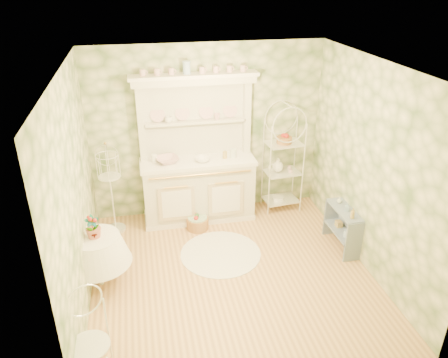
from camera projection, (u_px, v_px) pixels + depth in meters
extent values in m
plane|color=tan|center=(232.00, 273.00, 5.79)|extent=(3.60, 3.60, 0.00)
plane|color=white|center=(234.00, 67.00, 4.61)|extent=(3.60, 3.60, 0.00)
plane|color=beige|center=(75.00, 196.00, 4.87)|extent=(3.60, 3.60, 0.00)
plane|color=beige|center=(371.00, 169.00, 5.53)|extent=(3.60, 3.60, 0.00)
plane|color=beige|center=(207.00, 132.00, 6.78)|extent=(3.60, 3.60, 0.00)
plane|color=beige|center=(280.00, 276.00, 3.61)|extent=(3.60, 3.60, 0.00)
cube|color=silver|center=(197.00, 152.00, 6.59)|extent=(1.87, 0.61, 2.29)
cube|color=white|center=(283.00, 158.00, 6.99)|extent=(0.60, 0.45, 1.79)
cube|color=#7788A4|center=(342.00, 229.00, 6.22)|extent=(0.30, 0.70, 0.59)
cylinder|color=white|center=(98.00, 259.00, 5.43)|extent=(0.88, 0.88, 0.76)
cube|color=white|center=(89.00, 349.00, 4.11)|extent=(0.49, 0.49, 0.82)
cube|color=white|center=(111.00, 186.00, 6.41)|extent=(0.37, 0.37, 1.52)
cylinder|color=#AE7841|center=(198.00, 222.00, 6.74)|extent=(0.38, 0.38, 0.21)
cylinder|color=white|center=(221.00, 253.00, 6.17)|extent=(1.47, 1.47, 0.01)
imported|color=white|center=(168.00, 162.00, 6.55)|extent=(0.41, 0.41, 0.08)
imported|color=white|center=(203.00, 161.00, 6.59)|extent=(0.30, 0.30, 0.07)
imported|color=white|center=(169.00, 121.00, 6.46)|extent=(0.12, 0.12, 0.09)
imported|color=white|center=(217.00, 117.00, 6.59)|extent=(0.10, 0.10, 0.09)
imported|color=#3F7238|center=(93.00, 229.00, 5.18)|extent=(0.19, 0.15, 0.31)
imported|color=#AE9149|center=(353.00, 214.00, 5.84)|extent=(0.08, 0.08, 0.15)
imported|color=#99BADC|center=(347.00, 208.00, 6.03)|extent=(0.07, 0.07, 0.12)
imported|color=silver|center=(339.00, 201.00, 6.23)|extent=(0.09, 0.09, 0.09)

